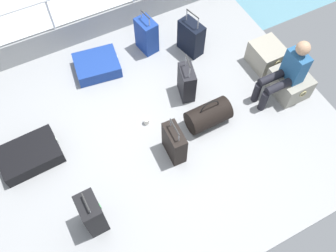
# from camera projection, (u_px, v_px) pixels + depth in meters

# --- Properties ---
(ground_plane) EXTENTS (4.40, 5.20, 0.06)m
(ground_plane) POSITION_uv_depth(u_px,v_px,m) (155.00, 130.00, 5.40)
(ground_plane) COLOR #939699
(gunwale_port) EXTENTS (0.06, 5.20, 0.45)m
(gunwale_port) POSITION_uv_depth(u_px,v_px,m) (98.00, 25.00, 6.18)
(gunwale_port) COLOR #939699
(gunwale_port) RESTS_ON ground_plane
(sea_wake) EXTENTS (12.00, 12.00, 0.01)m
(sea_wake) POSITION_uv_depth(u_px,v_px,m) (76.00, 2.00, 7.32)
(sea_wake) COLOR #598C9E
(sea_wake) RESTS_ON ground_plane
(cargo_crate_0) EXTENTS (0.55, 0.46, 0.39)m
(cargo_crate_0) POSITION_uv_depth(u_px,v_px,m) (266.00, 56.00, 5.87)
(cargo_crate_0) COLOR #9E9989
(cargo_crate_0) RESTS_ON ground_plane
(cargo_crate_1) EXTENTS (0.60, 0.49, 0.37)m
(cargo_crate_1) POSITION_uv_depth(u_px,v_px,m) (289.00, 83.00, 5.58)
(cargo_crate_1) COLOR gray
(cargo_crate_1) RESTS_ON ground_plane
(passenger_seated) EXTENTS (0.34, 0.66, 1.07)m
(passenger_seated) POSITION_uv_depth(u_px,v_px,m) (287.00, 72.00, 5.22)
(passenger_seated) COLOR #26598C
(passenger_seated) RESTS_ON ground_plane
(suitcase_0) EXTENTS (0.35, 0.25, 0.75)m
(suitcase_0) POSITION_uv_depth(u_px,v_px,m) (92.00, 214.00, 4.37)
(suitcase_0) COLOR black
(suitcase_0) RESTS_ON ground_plane
(suitcase_1) EXTENTS (0.67, 0.77, 0.21)m
(suitcase_1) POSITION_uv_depth(u_px,v_px,m) (97.00, 65.00, 5.88)
(suitcase_1) COLOR navy
(suitcase_1) RESTS_ON ground_plane
(suitcase_2) EXTENTS (0.42, 0.21, 0.70)m
(suitcase_2) POSITION_uv_depth(u_px,v_px,m) (174.00, 143.00, 4.94)
(suitcase_2) COLOR black
(suitcase_2) RESTS_ON ground_plane
(suitcase_3) EXTENTS (0.59, 0.83, 0.22)m
(suitcase_3) POSITION_uv_depth(u_px,v_px,m) (30.00, 155.00, 5.03)
(suitcase_3) COLOR black
(suitcase_3) RESTS_ON ground_plane
(suitcase_4) EXTENTS (0.47, 0.32, 0.80)m
(suitcase_4) POSITION_uv_depth(u_px,v_px,m) (191.00, 38.00, 5.94)
(suitcase_4) COLOR black
(suitcase_4) RESTS_ON ground_plane
(suitcase_5) EXTENTS (0.41, 0.29, 0.76)m
(suitcase_5) POSITION_uv_depth(u_px,v_px,m) (187.00, 82.00, 5.48)
(suitcase_5) COLOR black
(suitcase_5) RESTS_ON ground_plane
(suitcase_6) EXTENTS (0.39, 0.30, 0.74)m
(suitcase_6) POSITION_uv_depth(u_px,v_px,m) (147.00, 35.00, 5.96)
(suitcase_6) COLOR navy
(suitcase_6) RESTS_ON ground_plane
(duffel_bag) EXTENTS (0.36, 0.64, 0.52)m
(duffel_bag) POSITION_uv_depth(u_px,v_px,m) (208.00, 115.00, 5.28)
(duffel_bag) COLOR black
(duffel_bag) RESTS_ON ground_plane
(paper_cup) EXTENTS (0.08, 0.08, 0.10)m
(paper_cup) POSITION_uv_depth(u_px,v_px,m) (147.00, 121.00, 5.39)
(paper_cup) COLOR white
(paper_cup) RESTS_ON ground_plane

